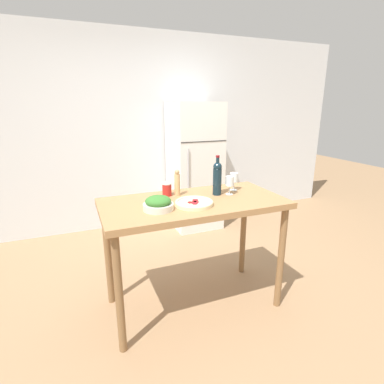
# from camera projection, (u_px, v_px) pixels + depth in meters

# --- Properties ---
(ground_plane) EXTENTS (14.00, 14.00, 0.00)m
(ground_plane) POSITION_uv_depth(u_px,v_px,m) (194.00, 303.00, 2.63)
(ground_plane) COLOR #9E7A56
(wall_back) EXTENTS (6.40, 0.06, 2.60)m
(wall_back) POSITION_uv_depth(u_px,v_px,m) (137.00, 133.00, 4.07)
(wall_back) COLOR silver
(wall_back) RESTS_ON ground_plane
(refrigerator) EXTENTS (0.63, 0.66, 1.71)m
(refrigerator) POSITION_uv_depth(u_px,v_px,m) (194.00, 166.00, 4.12)
(refrigerator) COLOR white
(refrigerator) RESTS_ON ground_plane
(prep_counter) EXTENTS (1.44, 0.71, 0.95)m
(prep_counter) POSITION_uv_depth(u_px,v_px,m) (194.00, 214.00, 2.40)
(prep_counter) COLOR #A87A4C
(prep_counter) RESTS_ON ground_plane
(wine_bottle) EXTENTS (0.07, 0.07, 0.33)m
(wine_bottle) POSITION_uv_depth(u_px,v_px,m) (217.00, 177.00, 2.48)
(wine_bottle) COLOR #142833
(wine_bottle) RESTS_ON prep_counter
(wine_glass_near) EXTENTS (0.07, 0.07, 0.16)m
(wine_glass_near) POSITION_uv_depth(u_px,v_px,m) (230.00, 182.00, 2.49)
(wine_glass_near) COLOR silver
(wine_glass_near) RESTS_ON prep_counter
(wine_glass_far) EXTENTS (0.07, 0.07, 0.16)m
(wine_glass_far) POSITION_uv_depth(u_px,v_px,m) (234.00, 178.00, 2.61)
(wine_glass_far) COLOR silver
(wine_glass_far) RESTS_ON prep_counter
(pepper_mill) EXTENTS (0.05, 0.05, 0.22)m
(pepper_mill) POSITION_uv_depth(u_px,v_px,m) (177.00, 183.00, 2.47)
(pepper_mill) COLOR tan
(pepper_mill) RESTS_ON prep_counter
(salad_bowl) EXTENTS (0.22, 0.22, 0.10)m
(salad_bowl) POSITION_uv_depth(u_px,v_px,m) (158.00, 204.00, 2.14)
(salad_bowl) COLOR silver
(salad_bowl) RESTS_ON prep_counter
(homemade_pizza) EXTENTS (0.29, 0.29, 0.03)m
(homemade_pizza) POSITION_uv_depth(u_px,v_px,m) (194.00, 203.00, 2.25)
(homemade_pizza) COLOR beige
(homemade_pizza) RESTS_ON prep_counter
(salt_canister) EXTENTS (0.08, 0.08, 0.11)m
(salt_canister) POSITION_uv_depth(u_px,v_px,m) (167.00, 189.00, 2.47)
(salt_canister) COLOR #B2231E
(salt_canister) RESTS_ON prep_counter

